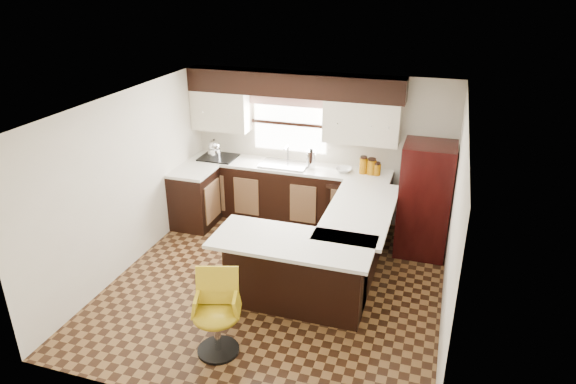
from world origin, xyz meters
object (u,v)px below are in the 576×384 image
(peninsula_long, at_px, (354,242))
(refrigerator, at_px, (425,200))
(peninsula_return, at_px, (296,273))
(bar_chair, at_px, (216,316))

(peninsula_long, distance_m, refrigerator, 1.24)
(peninsula_long, xyz_separation_m, peninsula_return, (-0.53, -0.97, 0.00))
(peninsula_long, xyz_separation_m, refrigerator, (0.83, 0.85, 0.37))
(peninsula_return, bearing_deg, refrigerator, 53.44)
(peninsula_return, height_order, refrigerator, refrigerator)
(peninsula_long, bearing_deg, bar_chair, -117.87)
(refrigerator, distance_m, bar_chair, 3.48)
(peninsula_return, bearing_deg, bar_chair, -117.47)
(refrigerator, relative_size, bar_chair, 1.77)
(bar_chair, bearing_deg, peninsula_long, 45.12)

